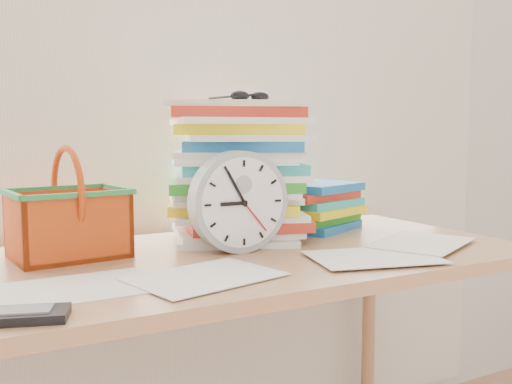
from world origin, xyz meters
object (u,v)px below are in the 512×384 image
calculator (18,316)px  paper_stack (239,171)px  clock (239,202)px  book_stack (316,206)px  desk (240,283)px  basket (68,203)px

calculator → paper_stack: bearing=54.9°
paper_stack → calculator: size_ratio=2.48×
clock → calculator: 0.61m
book_stack → calculator: (-0.87, -0.47, -0.06)m
desk → paper_stack: bearing=63.8°
paper_stack → basket: (-0.45, -0.02, -0.06)m
desk → clock: clock is taller
desk → paper_stack: paper_stack is taller
paper_stack → basket: size_ratio=1.45×
clock → book_stack: size_ratio=0.90×
paper_stack → basket: bearing=-177.8°
clock → book_stack: bearing=27.2°
book_stack → calculator: book_stack is taller
paper_stack → book_stack: (0.27, 0.03, -0.11)m
clock → calculator: clock is taller
paper_stack → book_stack: size_ratio=1.35×
clock → book_stack: (0.35, 0.18, -0.05)m
clock → basket: 0.39m
paper_stack → clock: (-0.08, -0.15, -0.06)m
clock → basket: bearing=159.7°
desk → calculator: 0.60m
book_stack → basket: basket is taller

